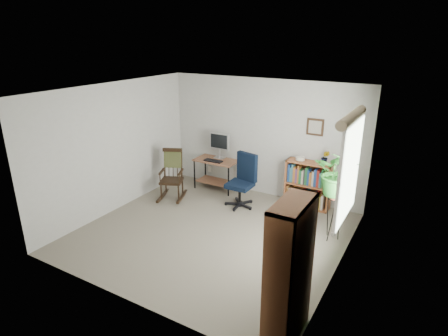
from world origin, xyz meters
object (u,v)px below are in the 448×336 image
Objects in this scene: low_bookshelf at (308,185)px; rocking_chair at (171,174)px; desk at (216,174)px; tall_bookshelf at (289,273)px; office_chair at (240,181)px.

rocking_chair is at bearing -158.54° from low_bookshelf.
low_bookshelf is at bearing -2.53° from rocking_chair.
desk is at bearing -176.57° from low_bookshelf.
desk is 4.35m from tall_bookshelf.
rocking_chair is at bearing -121.50° from desk.
office_chair is at bearing -10.04° from rocking_chair.
office_chair reaches higher than low_bookshelf.
rocking_chair reaches higher than low_bookshelf.
desk is at bearing 34.51° from rocking_chair.
tall_bookshelf is (2.87, -3.24, 0.49)m from desk.
office_chair is 1.03× the size of rocking_chair.
tall_bookshelf is at bearing -40.92° from office_chair.
rocking_chair is 0.63× the size of tall_bookshelf.
rocking_chair is (-0.54, -0.88, 0.18)m from desk.
desk is 1.00× the size of low_bookshelf.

